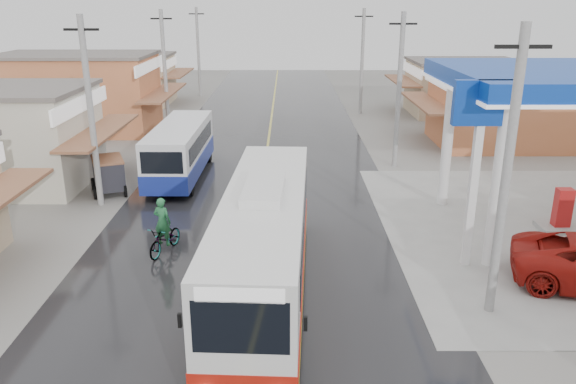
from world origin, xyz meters
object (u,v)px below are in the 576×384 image
second_bus (180,150)px  coach_bus (265,242)px  tricycle_near (108,173)px  cyclist (165,235)px

second_bus → coach_bus: bearing=-67.7°
second_bus → tricycle_near: size_ratio=3.39×
coach_bus → cyclist: 4.73m
coach_bus → tricycle_near: 12.16m
cyclist → tricycle_near: cyclist is taller
coach_bus → tricycle_near: size_ratio=4.74×
coach_bus → cyclist: (-3.64, 2.85, -0.98)m
second_bus → cyclist: second_bus is taller
second_bus → cyclist: size_ratio=3.78×
tricycle_near → cyclist: bearing=-81.1°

